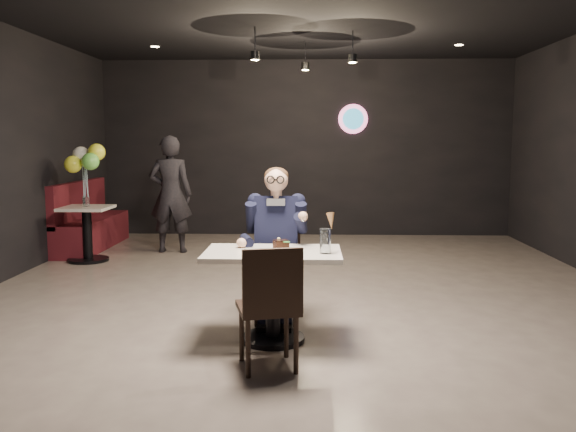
{
  "coord_description": "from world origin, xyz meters",
  "views": [
    {
      "loc": [
        0.08,
        -6.05,
        1.64
      ],
      "look_at": [
        -0.12,
        -0.61,
        0.96
      ],
      "focal_mm": 38.0,
      "sensor_mm": 36.0,
      "label": 1
    }
  ],
  "objects_px": {
    "booth_bench": "(91,215)",
    "chair_near": "(268,305)",
    "balloon_vase": "(86,201)",
    "main_table": "(273,296)",
    "side_table": "(87,233)",
    "passerby": "(171,194)",
    "chair_far": "(277,272)",
    "sundae_glass": "(325,241)",
    "seated_man": "(277,243)"
  },
  "relations": [
    {
      "from": "booth_bench",
      "to": "chair_near",
      "type": "bearing_deg",
      "value": -57.88
    },
    {
      "from": "balloon_vase",
      "to": "main_table",
      "type": "bearing_deg",
      "value": -49.88
    },
    {
      "from": "side_table",
      "to": "passerby",
      "type": "distance_m",
      "value": 1.31
    },
    {
      "from": "chair_near",
      "to": "side_table",
      "type": "relative_size",
      "value": 1.18
    },
    {
      "from": "chair_near",
      "to": "balloon_vase",
      "type": "distance_m",
      "value": 4.71
    },
    {
      "from": "main_table",
      "to": "balloon_vase",
      "type": "xyz_separation_m",
      "value": [
        -2.73,
        3.23,
        0.44
      ]
    },
    {
      "from": "chair_far",
      "to": "balloon_vase",
      "type": "xyz_separation_m",
      "value": [
        -2.73,
        2.68,
        0.36
      ]
    },
    {
      "from": "sundae_glass",
      "to": "main_table",
      "type": "bearing_deg",
      "value": 169.32
    },
    {
      "from": "side_table",
      "to": "booth_bench",
      "type": "bearing_deg",
      "value": 106.7
    },
    {
      "from": "main_table",
      "to": "booth_bench",
      "type": "bearing_deg",
      "value": 125.55
    },
    {
      "from": "sundae_glass",
      "to": "booth_bench",
      "type": "bearing_deg",
      "value": 128.63
    },
    {
      "from": "side_table",
      "to": "chair_far",
      "type": "bearing_deg",
      "value": -44.56
    },
    {
      "from": "sundae_glass",
      "to": "passerby",
      "type": "xyz_separation_m",
      "value": [
        -2.16,
        4.04,
        0.01
      ]
    },
    {
      "from": "booth_bench",
      "to": "passerby",
      "type": "bearing_deg",
      "value": -12.09
    },
    {
      "from": "main_table",
      "to": "chair_near",
      "type": "relative_size",
      "value": 1.2
    },
    {
      "from": "chair_far",
      "to": "side_table",
      "type": "distance_m",
      "value": 3.83
    },
    {
      "from": "seated_man",
      "to": "sundae_glass",
      "type": "distance_m",
      "value": 0.77
    },
    {
      "from": "main_table",
      "to": "side_table",
      "type": "xyz_separation_m",
      "value": [
        -2.73,
        3.23,
        0.02
      ]
    },
    {
      "from": "chair_far",
      "to": "booth_bench",
      "type": "xyz_separation_m",
      "value": [
        -3.03,
        3.68,
        0.05
      ]
    },
    {
      "from": "balloon_vase",
      "to": "passerby",
      "type": "bearing_deg",
      "value": 36.3
    },
    {
      "from": "booth_bench",
      "to": "sundae_glass",
      "type": "bearing_deg",
      "value": -51.37
    },
    {
      "from": "main_table",
      "to": "passerby",
      "type": "distance_m",
      "value": 4.35
    },
    {
      "from": "main_table",
      "to": "booth_bench",
      "type": "relative_size",
      "value": 0.54
    },
    {
      "from": "sundae_glass",
      "to": "booth_bench",
      "type": "xyz_separation_m",
      "value": [
        -3.45,
        4.31,
        -0.34
      ]
    },
    {
      "from": "main_table",
      "to": "seated_man",
      "type": "xyz_separation_m",
      "value": [
        0.0,
        0.55,
        0.34
      ]
    },
    {
      "from": "seated_man",
      "to": "sundae_glass",
      "type": "relative_size",
      "value": 7.35
    },
    {
      "from": "booth_bench",
      "to": "passerby",
      "type": "relative_size",
      "value": 1.19
    },
    {
      "from": "chair_far",
      "to": "side_table",
      "type": "relative_size",
      "value": 1.18
    },
    {
      "from": "chair_near",
      "to": "sundae_glass",
      "type": "height_order",
      "value": "sundae_glass"
    },
    {
      "from": "chair_near",
      "to": "sundae_glass",
      "type": "xyz_separation_m",
      "value": [
        0.42,
        0.51,
        0.39
      ]
    },
    {
      "from": "chair_far",
      "to": "balloon_vase",
      "type": "bearing_deg",
      "value": 135.44
    },
    {
      "from": "chair_far",
      "to": "sundae_glass",
      "type": "distance_m",
      "value": 0.85
    },
    {
      "from": "chair_far",
      "to": "seated_man",
      "type": "bearing_deg",
      "value": 0.0
    },
    {
      "from": "chair_near",
      "to": "balloon_vase",
      "type": "xyz_separation_m",
      "value": [
        -2.73,
        3.82,
        0.36
      ]
    },
    {
      "from": "main_table",
      "to": "balloon_vase",
      "type": "distance_m",
      "value": 4.25
    },
    {
      "from": "chair_near",
      "to": "sundae_glass",
      "type": "distance_m",
      "value": 0.76
    },
    {
      "from": "chair_near",
      "to": "passerby",
      "type": "distance_m",
      "value": 4.88
    },
    {
      "from": "main_table",
      "to": "booth_bench",
      "type": "height_order",
      "value": "booth_bench"
    },
    {
      "from": "main_table",
      "to": "sundae_glass",
      "type": "height_order",
      "value": "sundae_glass"
    },
    {
      "from": "chair_near",
      "to": "side_table",
      "type": "bearing_deg",
      "value": 111.5
    },
    {
      "from": "chair_far",
      "to": "passerby",
      "type": "relative_size",
      "value": 0.54
    },
    {
      "from": "chair_near",
      "to": "chair_far",
      "type": "bearing_deg",
      "value": 75.99
    },
    {
      "from": "sundae_glass",
      "to": "passerby",
      "type": "distance_m",
      "value": 4.58
    },
    {
      "from": "seated_man",
      "to": "passerby",
      "type": "relative_size",
      "value": 0.84
    },
    {
      "from": "sundae_glass",
      "to": "passerby",
      "type": "bearing_deg",
      "value": 118.15
    },
    {
      "from": "main_table",
      "to": "chair_near",
      "type": "xyz_separation_m",
      "value": [
        0.0,
        -0.59,
        0.09
      ]
    },
    {
      "from": "passerby",
      "to": "balloon_vase",
      "type": "bearing_deg",
      "value": 34.48
    },
    {
      "from": "sundae_glass",
      "to": "booth_bench",
      "type": "height_order",
      "value": "booth_bench"
    },
    {
      "from": "main_table",
      "to": "passerby",
      "type": "bearing_deg",
      "value": 113.71
    },
    {
      "from": "chair_near",
      "to": "sundae_glass",
      "type": "relative_size",
      "value": 4.69
    }
  ]
}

